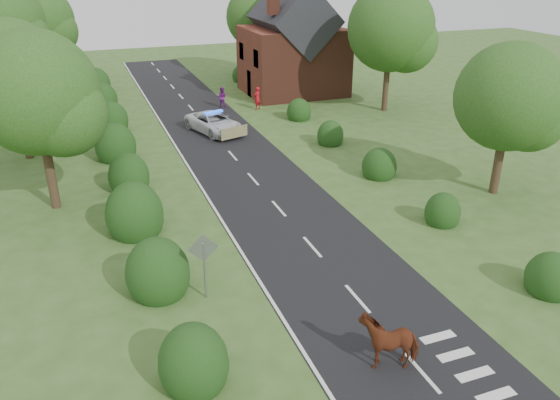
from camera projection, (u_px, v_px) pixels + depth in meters
name	position (u px, v px, depth m)	size (l,w,h in m)	color
ground	(357.00, 299.00, 19.37)	(120.00, 120.00, 0.00)	#3A5722
road	(237.00, 161.00, 32.15)	(6.00, 70.00, 0.02)	black
road_markings	(220.00, 177.00, 29.86)	(4.96, 70.00, 0.01)	white
hedgerow_left	(129.00, 185.00, 26.94)	(2.75, 50.41, 3.00)	#173E19
hedgerow_right	(368.00, 160.00, 30.80)	(2.10, 45.78, 2.10)	#173E19
tree_left_a	(42.00, 98.00, 24.15)	(5.74, 5.60, 8.38)	#332316
tree_left_b	(18.00, 73.00, 30.61)	(5.74, 5.60, 8.07)	#332316
tree_left_d	(42.00, 23.00, 47.73)	(6.15, 6.00, 8.89)	#332316
tree_right_a	(515.00, 102.00, 26.00)	(5.33, 5.20, 7.56)	#332316
tree_right_b	(395.00, 32.00, 40.10)	(6.56, 6.40, 9.40)	#332316
tree_right_c	(261.00, 20.00, 52.39)	(6.15, 6.00, 8.58)	#332316
road_sign	(204.00, 257.00, 18.79)	(1.06, 0.08, 2.53)	gray
house	(293.00, 49.00, 46.41)	(8.00, 7.40, 9.17)	brown
cow	(389.00, 342.00, 16.16)	(1.05, 1.99, 1.41)	#5B2D15
police_van	(214.00, 123.00, 37.03)	(3.61, 5.33, 1.50)	silver
pedestrian_red	(257.00, 98.00, 42.49)	(0.65, 0.42, 1.77)	#B4101C
pedestrian_purple	(222.00, 97.00, 43.07)	(0.79, 0.61, 1.62)	#6F1A77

